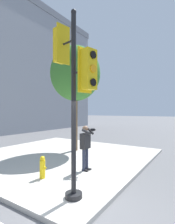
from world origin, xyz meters
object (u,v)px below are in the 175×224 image
Objects in this scene: person_photographer at (86,143)px; street_tree at (75,74)px; traffic_signal_pole at (73,81)px; fire_hydrant at (42,167)px.

person_photographer is 0.28× the size of street_tree.
traffic_signal_pole is 2.80m from person_photographer.
street_tree is at bearing 43.44° from person_photographer.
fire_hydrant is at bearing 73.82° from traffic_signal_pole.
traffic_signal_pole is 0.82× the size of street_tree.
traffic_signal_pole is at bearing -154.77° from person_photographer.
person_photographer is at bearing -27.64° from fire_hydrant.
street_tree is 8.05× the size of fire_hydrant.
fire_hydrant is at bearing -158.01° from street_tree.
traffic_signal_pole is 3.02m from fire_hydrant.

